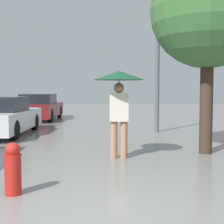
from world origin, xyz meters
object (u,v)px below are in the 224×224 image
at_px(street_lamp, 157,57).
at_px(parked_car_middle, 1,117).
at_px(fire_hydrant, 13,169).
at_px(tree, 208,11).
at_px(pedestrian, 119,89).
at_px(parked_car_farthest, 39,108).

bearing_deg(street_lamp, parked_car_middle, -173.54).
distance_m(street_lamp, fire_hydrant, 7.35).
bearing_deg(street_lamp, tree, -81.55).
bearing_deg(parked_car_middle, pedestrian, -44.03).
relative_size(pedestrian, street_lamp, 0.40).
distance_m(tree, street_lamp, 3.74).
bearing_deg(parked_car_farthest, street_lamp, -42.28).
xyz_separation_m(parked_car_farthest, tree, (5.54, -8.19, 2.54)).
xyz_separation_m(tree, fire_hydrant, (-3.43, -2.75, -2.77)).
relative_size(parked_car_middle, street_lamp, 0.86).
height_order(street_lamp, fire_hydrant, street_lamp).
bearing_deg(tree, parked_car_farthest, 124.08).
height_order(parked_car_middle, fire_hydrant, parked_car_middle).
distance_m(parked_car_farthest, tree, 10.22).
height_order(parked_car_farthest, street_lamp, street_lamp).
height_order(pedestrian, street_lamp, street_lamp).
bearing_deg(fire_hydrant, street_lamp, 65.73).
bearing_deg(fire_hydrant, parked_car_farthest, 100.94).
xyz_separation_m(pedestrian, parked_car_middle, (-3.68, 3.56, -0.88)).
bearing_deg(tree, fire_hydrant, -141.21).
relative_size(tree, fire_hydrant, 6.25).
bearing_deg(pedestrian, tree, 14.17).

